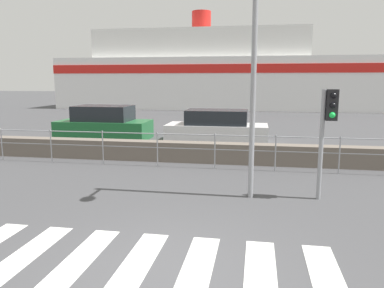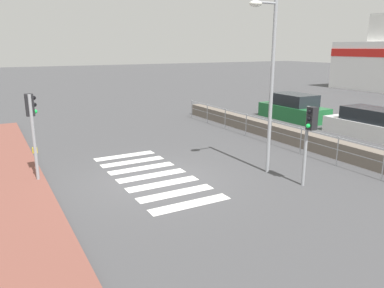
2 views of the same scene
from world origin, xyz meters
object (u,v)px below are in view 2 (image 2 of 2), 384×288
at_px(traffic_light_near, 32,119).
at_px(traffic_light_far, 309,129).
at_px(parked_car_green, 293,109).
at_px(streetlamp, 268,68).
at_px(parked_car_white, 372,125).

xyz_separation_m(traffic_light_near, traffic_light_far, (4.46, 7.17, -0.20)).
height_order(traffic_light_near, parked_car_green, traffic_light_near).
bearing_deg(parked_car_green, traffic_light_far, -41.93).
xyz_separation_m(traffic_light_far, streetlamp, (-1.64, -0.32, 1.70)).
relative_size(traffic_light_far, parked_car_green, 0.59).
bearing_deg(parked_car_green, traffic_light_near, -74.75).
bearing_deg(traffic_light_far, traffic_light_near, -121.89).
height_order(traffic_light_near, streetlamp, streetlamp).
bearing_deg(traffic_light_near, traffic_light_far, 58.11).
bearing_deg(parked_car_white, parked_car_green, 180.00).
distance_m(traffic_light_far, parked_car_green, 11.48).
bearing_deg(traffic_light_far, parked_car_green, 138.07).
bearing_deg(parked_car_green, parked_car_white, 0.00).
xyz_separation_m(parked_car_green, parked_car_white, (5.23, 0.00, -0.05)).
relative_size(traffic_light_far, parked_car_white, 0.57).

